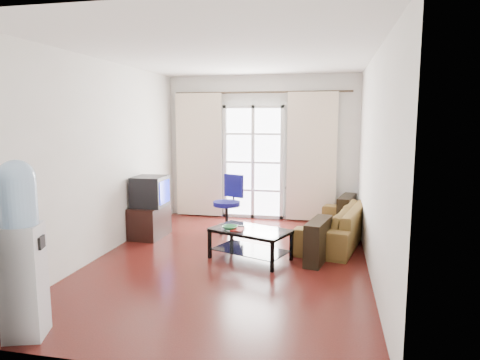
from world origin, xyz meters
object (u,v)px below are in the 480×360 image
task_chair (228,214)px  water_cooler (21,246)px  tv_stand (150,221)px  sofa (334,224)px  coffee_table (250,240)px  crt_tv (149,191)px

task_chair → water_cooler: (-0.87, -3.89, 0.54)m
water_cooler → tv_stand: bearing=76.0°
task_chair → water_cooler: bearing=-79.7°
tv_stand → task_chair: bearing=32.8°
tv_stand → water_cooler: (0.27, -3.22, 0.56)m
sofa → water_cooler: size_ratio=1.33×
coffee_table → tv_stand: size_ratio=1.71×
sofa → coffee_table: (-1.12, -1.08, -0.02)m
coffee_table → tv_stand: bearing=156.9°
sofa → task_chair: task_chair is taller
task_chair → crt_tv: bearing=-126.9°
tv_stand → coffee_table: bearing=-20.6°
sofa → water_cooler: water_cooler is taller
sofa → tv_stand: sofa is taller
tv_stand → task_chair: size_ratio=0.73×
sofa → crt_tv: (-2.92, -0.31, 0.46)m
crt_tv → water_cooler: 3.24m
sofa → water_cooler: 4.45m
coffee_table → task_chair: 1.58m
task_chair → water_cooler: 4.02m
coffee_table → tv_stand: 1.96m
coffee_table → sofa: bearing=44.0°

